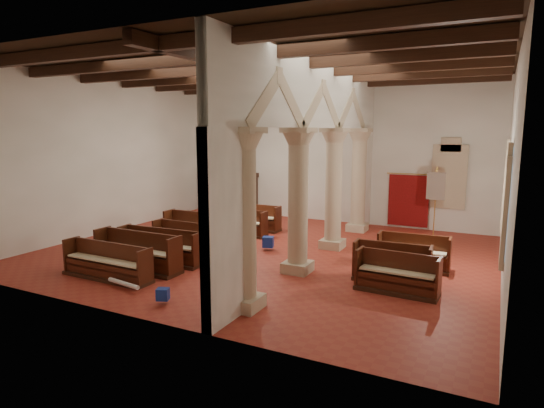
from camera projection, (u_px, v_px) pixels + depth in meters
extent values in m
plane|color=maroon|center=(266.00, 252.00, 15.08)|extent=(14.00, 14.00, 0.00)
plane|color=black|center=(265.00, 65.00, 14.12)|extent=(14.00, 14.00, 0.00)
cube|color=white|center=(329.00, 153.00, 19.89)|extent=(14.00, 0.02, 6.00)
cube|color=white|center=(130.00, 180.00, 9.31)|extent=(14.00, 0.02, 6.00)
cube|color=white|center=(107.00, 156.00, 17.71)|extent=(0.02, 12.00, 6.00)
cube|color=white|center=(510.00, 170.00, 11.49)|extent=(0.02, 12.00, 6.00)
cube|color=tan|center=(245.00, 302.00, 10.29)|extent=(0.75, 0.75, 0.30)
cylinder|color=tan|center=(244.00, 224.00, 10.00)|extent=(0.56, 0.56, 3.30)
cube|color=tan|center=(297.00, 267.00, 12.94)|extent=(0.75, 0.75, 0.30)
cylinder|color=tan|center=(298.00, 205.00, 12.65)|extent=(0.56, 0.56, 3.30)
cube|color=tan|center=(332.00, 244.00, 15.58)|extent=(0.75, 0.75, 0.30)
cylinder|color=tan|center=(333.00, 192.00, 15.29)|extent=(0.56, 0.56, 3.30)
cube|color=tan|center=(357.00, 227.00, 18.22)|extent=(0.75, 0.75, 0.30)
cylinder|color=tan|center=(359.00, 183.00, 17.94)|extent=(0.56, 0.56, 3.30)
cube|color=white|center=(319.00, 95.00, 13.47)|extent=(0.25, 11.90, 1.93)
cube|color=#327058|center=(507.00, 210.00, 10.31)|extent=(0.03, 1.00, 2.20)
cube|color=#327058|center=(506.00, 190.00, 13.83)|extent=(0.03, 1.00, 2.20)
cube|color=#327058|center=(449.00, 177.00, 17.78)|extent=(1.00, 0.03, 2.20)
cube|color=#3A2012|center=(235.00, 196.00, 21.78)|extent=(2.00, 0.80, 1.80)
cube|color=#3A2012|center=(235.00, 175.00, 21.62)|extent=(2.10, 0.85, 0.20)
cube|color=#3B2112|center=(237.00, 217.00, 20.96)|extent=(0.50, 0.50, 0.09)
cube|color=#3B2112|center=(237.00, 207.00, 20.89)|extent=(0.24, 0.24, 1.00)
cube|color=#3B2112|center=(236.00, 196.00, 20.74)|extent=(0.53, 0.46, 0.18)
cube|color=maroon|center=(408.00, 201.00, 18.56)|extent=(1.60, 0.06, 2.10)
cylinder|color=#BF8E3B|center=(410.00, 174.00, 18.37)|extent=(1.80, 0.04, 0.04)
cone|color=#3A2012|center=(433.00, 241.00, 16.26)|extent=(0.41, 0.41, 0.14)
cylinder|color=#BF8E3B|center=(435.00, 205.00, 16.05)|extent=(0.04, 0.04, 2.75)
cylinder|color=#BF8E3B|center=(437.00, 170.00, 15.85)|extent=(0.03, 0.80, 0.03)
cube|color=navy|center=(436.00, 186.00, 15.92)|extent=(0.63, 0.02, 0.97)
cube|color=navy|center=(163.00, 294.00, 10.54)|extent=(0.34, 0.31, 0.28)
cube|color=#153E94|center=(193.00, 252.00, 14.11)|extent=(0.41, 0.37, 0.34)
cube|color=navy|center=(268.00, 242.00, 15.30)|extent=(0.43, 0.38, 0.36)
cylinder|color=white|center=(123.00, 283.00, 11.52)|extent=(1.13, 0.28, 0.11)
cylinder|color=white|center=(111.00, 263.00, 13.27)|extent=(0.90, 0.19, 0.09)
cube|color=#3A2012|center=(107.00, 277.00, 12.39)|extent=(2.83, 0.69, 0.09)
cube|color=#522611|center=(106.00, 268.00, 12.31)|extent=(2.67, 0.41, 0.42)
cube|color=#522611|center=(111.00, 258.00, 12.46)|extent=(2.67, 0.10, 0.89)
cube|color=#522611|center=(72.00, 253.00, 12.94)|extent=(0.07, 0.56, 0.89)
cube|color=#522611|center=(146.00, 266.00, 11.72)|extent=(0.07, 0.56, 0.89)
cube|color=beige|center=(105.00, 260.00, 12.27)|extent=(2.57, 0.37, 0.05)
cube|color=#3A2012|center=(138.00, 268.00, 13.16)|extent=(2.80, 0.75, 0.11)
cube|color=#532811|center=(136.00, 259.00, 13.06)|extent=(2.65, 0.43, 0.47)
cube|color=#532811|center=(141.00, 248.00, 13.23)|extent=(2.65, 0.09, 1.00)
cube|color=#532811|center=(103.00, 244.00, 13.69)|extent=(0.08, 0.63, 1.00)
cube|color=#532811|center=(175.00, 255.00, 12.48)|extent=(0.08, 0.63, 1.00)
cube|color=beige|center=(135.00, 250.00, 13.02)|extent=(2.54, 0.39, 0.05)
cube|color=#3A2012|center=(160.00, 261.00, 13.90)|extent=(2.84, 0.83, 0.10)
cube|color=#49200F|center=(159.00, 253.00, 13.81)|extent=(2.68, 0.52, 0.45)
cube|color=#49200F|center=(163.00, 243.00, 13.97)|extent=(2.66, 0.20, 0.94)
cube|color=#49200F|center=(126.00, 239.00, 14.44)|extent=(0.10, 0.60, 0.94)
cube|color=#49200F|center=(197.00, 249.00, 13.22)|extent=(0.10, 0.60, 0.94)
cube|color=beige|center=(159.00, 245.00, 13.77)|extent=(2.57, 0.48, 0.05)
cube|color=#3A2012|center=(188.00, 251.00, 15.01)|extent=(2.69, 0.77, 0.09)
cube|color=#501A11|center=(187.00, 244.00, 14.93)|extent=(2.53, 0.48, 0.42)
cube|color=#501A11|center=(191.00, 236.00, 15.08)|extent=(2.51, 0.17, 0.90)
cube|color=#501A11|center=(158.00, 233.00, 15.52)|extent=(0.09, 0.57, 0.90)
cube|color=#501A11|center=(222.00, 241.00, 14.37)|extent=(0.09, 0.57, 0.90)
cube|color=beige|center=(187.00, 237.00, 14.89)|extent=(2.42, 0.44, 0.05)
cube|color=#3A2012|center=(201.00, 242.00, 16.20)|extent=(2.88, 0.78, 0.11)
cube|color=#592013|center=(200.00, 234.00, 16.11)|extent=(2.73, 0.46, 0.47)
cube|color=#592013|center=(204.00, 226.00, 16.28)|extent=(2.73, 0.11, 1.00)
cube|color=#592013|center=(170.00, 223.00, 16.76)|extent=(0.08, 0.63, 1.00)
cube|color=#592013|center=(235.00, 231.00, 15.51)|extent=(0.08, 0.63, 1.00)
cube|color=beige|center=(200.00, 227.00, 16.07)|extent=(2.62, 0.42, 0.05)
cube|color=#3A2012|center=(215.00, 239.00, 16.74)|extent=(2.72, 0.75, 0.09)
cube|color=#481D0F|center=(214.00, 232.00, 16.65)|extent=(2.56, 0.47, 0.42)
cube|color=#481D0F|center=(217.00, 225.00, 16.80)|extent=(2.55, 0.17, 0.88)
cube|color=#481D0F|center=(186.00, 223.00, 17.26)|extent=(0.09, 0.56, 0.88)
cube|color=#481D0F|center=(246.00, 229.00, 16.09)|extent=(0.09, 0.56, 0.88)
cube|color=beige|center=(214.00, 226.00, 16.62)|extent=(2.46, 0.43, 0.05)
cube|color=#3A2012|center=(236.00, 233.00, 17.67)|extent=(2.55, 0.73, 0.09)
cube|color=#582212|center=(235.00, 227.00, 17.59)|extent=(2.40, 0.45, 0.42)
cube|color=#582212|center=(238.00, 220.00, 17.74)|extent=(2.39, 0.14, 0.88)
cube|color=#582212|center=(210.00, 218.00, 18.16)|extent=(0.08, 0.56, 0.88)
cube|color=#582212|center=(264.00, 223.00, 17.06)|extent=(0.08, 0.56, 0.88)
cube|color=beige|center=(235.00, 221.00, 17.55)|extent=(2.30, 0.41, 0.05)
cube|color=#3A2012|center=(244.00, 227.00, 18.65)|extent=(3.18, 0.70, 0.10)
cube|color=#4E2610|center=(243.00, 221.00, 18.57)|extent=(3.03, 0.40, 0.44)
cube|color=#4E2610|center=(246.00, 215.00, 18.73)|extent=(3.03, 0.08, 0.93)
cube|color=#4E2610|center=(212.00, 212.00, 19.28)|extent=(0.07, 0.59, 0.93)
cube|color=#4E2610|center=(278.00, 218.00, 17.90)|extent=(0.07, 0.59, 0.93)
cube|color=beige|center=(243.00, 215.00, 18.53)|extent=(2.91, 0.37, 0.05)
cube|color=#3A2012|center=(396.00, 291.00, 11.31)|extent=(2.06, 0.78, 0.10)
cube|color=#532811|center=(396.00, 281.00, 11.23)|extent=(1.90, 0.48, 0.43)
cube|color=#532811|center=(399.00, 269.00, 11.38)|extent=(1.88, 0.17, 0.91)
cube|color=#532811|center=(359.00, 266.00, 11.68)|extent=(0.10, 0.58, 0.91)
cube|color=#532811|center=(439.00, 277.00, 10.81)|extent=(0.10, 0.58, 0.91)
cube|color=beige|center=(397.00, 272.00, 11.19)|extent=(1.82, 0.44, 0.05)
cube|color=#3A2012|center=(391.00, 280.00, 12.13)|extent=(2.04, 0.79, 0.10)
cube|color=#4D1710|center=(391.00, 270.00, 12.05)|extent=(1.87, 0.48, 0.45)
cube|color=#4D1710|center=(393.00, 259.00, 12.21)|extent=(1.86, 0.16, 0.94)
cube|color=#4D1710|center=(357.00, 256.00, 12.50)|extent=(0.10, 0.60, 0.94)
cube|color=#4D1710|center=(430.00, 266.00, 11.64)|extent=(0.10, 0.60, 0.94)
cube|color=beige|center=(391.00, 261.00, 12.01)|extent=(1.80, 0.44, 0.05)
cube|color=#3A2012|center=(413.00, 267.00, 13.23)|extent=(2.05, 0.74, 0.10)
cube|color=#511F11|center=(413.00, 259.00, 13.14)|extent=(1.89, 0.45, 0.44)
cube|color=#511F11|center=(414.00, 249.00, 13.30)|extent=(1.88, 0.13, 0.92)
cube|color=#511F11|center=(380.00, 246.00, 13.60)|extent=(0.09, 0.58, 0.92)
cube|color=#511F11|center=(450.00, 254.00, 12.73)|extent=(0.09, 0.58, 0.92)
cube|color=beige|center=(413.00, 251.00, 13.10)|extent=(1.81, 0.41, 0.05)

